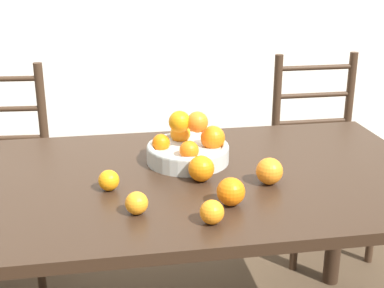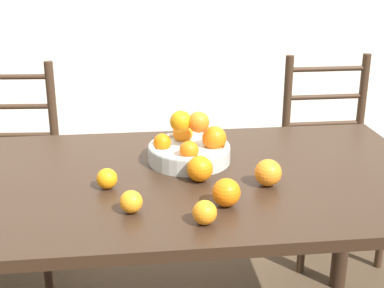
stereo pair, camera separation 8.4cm
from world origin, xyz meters
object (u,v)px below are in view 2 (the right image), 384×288
(orange_loose_5, at_px, (205,212))
(chair_left, at_px, (8,174))
(orange_loose_1, at_px, (200,169))
(orange_loose_2, at_px, (107,179))
(orange_loose_3, at_px, (131,202))
(fruit_bowl, at_px, (190,147))
(orange_loose_0, at_px, (226,192))
(orange_loose_4, at_px, (268,173))
(chair_right, at_px, (331,160))

(orange_loose_5, bearing_deg, chair_left, 125.04)
(orange_loose_1, relative_size, orange_loose_2, 1.30)
(orange_loose_1, bearing_deg, orange_loose_3, -138.35)
(orange_loose_1, relative_size, orange_loose_3, 1.30)
(orange_loose_5, bearing_deg, fruit_bowl, 88.41)
(fruit_bowl, distance_m, orange_loose_2, 0.33)
(fruit_bowl, height_order, orange_loose_0, fruit_bowl)
(orange_loose_3, height_order, orange_loose_4, orange_loose_4)
(chair_left, bearing_deg, orange_loose_0, -45.04)
(orange_loose_3, distance_m, orange_loose_4, 0.44)
(fruit_bowl, bearing_deg, orange_loose_1, -86.08)
(orange_loose_3, height_order, chair_left, chair_left)
(orange_loose_2, relative_size, orange_loose_5, 0.97)
(orange_loose_5, bearing_deg, orange_loose_1, 85.07)
(orange_loose_2, height_order, chair_right, chair_right)
(orange_loose_0, distance_m, orange_loose_2, 0.37)
(orange_loose_1, height_order, orange_loose_3, orange_loose_1)
(chair_right, bearing_deg, orange_loose_1, -133.47)
(orange_loose_2, bearing_deg, orange_loose_5, -44.65)
(orange_loose_5, height_order, chair_right, chair_right)
(orange_loose_1, bearing_deg, chair_right, 46.43)
(fruit_bowl, height_order, chair_right, chair_right)
(orange_loose_0, xyz_separation_m, orange_loose_1, (-0.05, 0.18, 0.00))
(fruit_bowl, height_order, orange_loose_1, fruit_bowl)
(orange_loose_1, xyz_separation_m, chair_left, (-0.76, 0.78, -0.31))
(orange_loose_0, bearing_deg, orange_loose_1, 105.67)
(orange_loose_2, bearing_deg, orange_loose_4, -4.14)
(fruit_bowl, relative_size, chair_right, 0.29)
(orange_loose_0, bearing_deg, chair_right, 54.28)
(chair_right, bearing_deg, orange_loose_0, -125.61)
(orange_loose_3, bearing_deg, chair_left, 119.63)
(orange_loose_2, height_order, orange_loose_3, same)
(fruit_bowl, relative_size, orange_loose_5, 4.29)
(fruit_bowl, distance_m, orange_loose_1, 0.17)
(orange_loose_0, xyz_separation_m, chair_left, (-0.82, 0.96, -0.31))
(chair_left, height_order, chair_right, same)
(orange_loose_1, distance_m, orange_loose_5, 0.28)
(orange_loose_0, bearing_deg, fruit_bowl, 100.08)
(orange_loose_5, relative_size, chair_left, 0.07)
(orange_loose_0, bearing_deg, orange_loose_3, -177.80)
(fruit_bowl, xyz_separation_m, chair_right, (0.75, 0.61, -0.32))
(chair_left, bearing_deg, orange_loose_3, -55.84)
(orange_loose_0, distance_m, chair_left, 1.29)
(orange_loose_3, relative_size, chair_left, 0.07)
(orange_loose_0, xyz_separation_m, orange_loose_3, (-0.27, -0.01, -0.01))
(orange_loose_0, distance_m, orange_loose_3, 0.27)
(orange_loose_1, height_order, orange_loose_2, orange_loose_1)
(orange_loose_0, relative_size, chair_left, 0.09)
(orange_loose_0, height_order, orange_loose_4, orange_loose_4)
(orange_loose_2, height_order, orange_loose_5, orange_loose_5)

